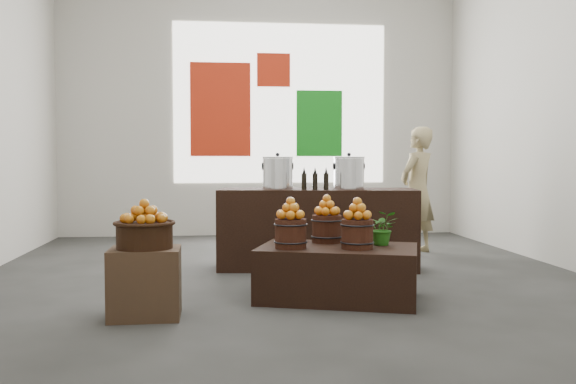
{
  "coord_description": "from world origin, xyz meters",
  "views": [
    {
      "loc": [
        -0.65,
        -6.24,
        1.17
      ],
      "look_at": [
        -0.0,
        -0.4,
        0.86
      ],
      "focal_mm": 40.0,
      "sensor_mm": 36.0,
      "label": 1
    }
  ],
  "objects": [
    {
      "name": "herb_garnish_left",
      "position": [
        -0.07,
        -0.74,
        0.56
      ],
      "size": [
        0.15,
        0.14,
        0.24
      ],
      "primitive_type": "imported",
      "rotation": [
        0.0,
        0.0,
        -0.22
      ],
      "color": "#1E5D13",
      "rests_on": "display_table"
    },
    {
      "name": "back_opening",
      "position": [
        0.3,
        3.48,
        2.0
      ],
      "size": [
        3.2,
        0.02,
        2.4
      ],
      "primitive_type": "cube",
      "color": "white",
      "rests_on": "back_wall"
    },
    {
      "name": "stock_pot_left",
      "position": [
        -0.02,
        0.5,
        1.0
      ],
      "size": [
        0.32,
        0.32,
        0.32
      ],
      "primitive_type": "cylinder",
      "color": "silver",
      "rests_on": "counter"
    },
    {
      "name": "apple_bucket_front_right",
      "position": [
        0.46,
        -1.22,
        0.56
      ],
      "size": [
        0.26,
        0.26,
        0.24
      ],
      "primitive_type": "cylinder",
      "color": "#3D1A10",
      "rests_on": "display_table"
    },
    {
      "name": "display_table",
      "position": [
        0.34,
        -1.08,
        0.22
      ],
      "size": [
        1.45,
        1.14,
        0.44
      ],
      "primitive_type": "cube",
      "rotation": [
        0.0,
        0.0,
        -0.31
      ],
      "color": "black",
      "rests_on": "ground"
    },
    {
      "name": "apples_in_bucket_front_right",
      "position": [
        0.46,
        -1.22,
        0.76
      ],
      "size": [
        0.19,
        0.19,
        0.17
      ],
      "primitive_type": null,
      "color": "#AD2305",
      "rests_on": "apple_bucket_front_right"
    },
    {
      "name": "herb_garnish_right",
      "position": [
        0.72,
        -1.04,
        0.59
      ],
      "size": [
        0.32,
        0.3,
        0.29
      ],
      "primitive_type": "imported",
      "rotation": [
        0.0,
        0.0,
        -0.33
      ],
      "color": "#1E5D13",
      "rests_on": "display_table"
    },
    {
      "name": "stock_pot_center",
      "position": [
        0.73,
        0.39,
        1.0
      ],
      "size": [
        0.32,
        0.32,
        0.32
      ],
      "primitive_type": "cylinder",
      "color": "silver",
      "rests_on": "counter"
    },
    {
      "name": "apple_bucket_front_left",
      "position": [
        -0.06,
        -1.13,
        0.56
      ],
      "size": [
        0.26,
        0.26,
        0.24
      ],
      "primitive_type": "cylinder",
      "color": "#3D1A10",
      "rests_on": "display_table"
    },
    {
      "name": "oil_cruets",
      "position": [
        0.37,
        0.23,
        0.96
      ],
      "size": [
        0.23,
        0.09,
        0.23
      ],
      "primitive_type": null,
      "rotation": [
        0.0,
        0.0,
        -0.14
      ],
      "color": "black",
      "rests_on": "counter"
    },
    {
      "name": "deco_red_upper",
      "position": [
        0.2,
        3.47,
        2.5
      ],
      "size": [
        0.5,
        0.04,
        0.5
      ],
      "primitive_type": "cube",
      "color": "#B9250E",
      "rests_on": "back_wall"
    },
    {
      "name": "shopper",
      "position": [
        1.79,
        1.39,
        0.78
      ],
      "size": [
        0.67,
        0.65,
        1.55
      ],
      "primitive_type": "imported",
      "rotation": [
        0.0,
        0.0,
        3.86
      ],
      "color": "tan",
      "rests_on": "ground"
    },
    {
      "name": "apples_in_bucket_front_left",
      "position": [
        -0.06,
        -1.13,
        0.76
      ],
      "size": [
        0.19,
        0.19,
        0.17
      ],
      "primitive_type": null,
      "color": "#AD2305",
      "rests_on": "apple_bucket_front_left"
    },
    {
      "name": "ground",
      "position": [
        0.0,
        0.0,
        0.0
      ],
      "size": [
        7.0,
        7.0,
        0.0
      ],
      "primitive_type": "plane",
      "color": "#393A37",
      "rests_on": "ground"
    },
    {
      "name": "back_wall",
      "position": [
        0.0,
        3.5,
        2.0
      ],
      "size": [
        6.0,
        0.04,
        4.0
      ],
      "primitive_type": "cube",
      "color": "beige",
      "rests_on": "ground"
    },
    {
      "name": "deco_red_left",
      "position": [
        -0.6,
        3.47,
        1.9
      ],
      "size": [
        0.9,
        0.04,
        1.4
      ],
      "primitive_type": "cube",
      "color": "#B9250E",
      "rests_on": "back_wall"
    },
    {
      "name": "deco_green_right",
      "position": [
        0.9,
        3.47,
        1.7
      ],
      "size": [
        0.7,
        0.04,
        1.0
      ],
      "primitive_type": "cube",
      "color": "#137B17",
      "rests_on": "back_wall"
    },
    {
      "name": "crate",
      "position": [
        -1.18,
        -1.51,
        0.26
      ],
      "size": [
        0.52,
        0.42,
        0.51
      ],
      "primitive_type": "cube",
      "rotation": [
        0.0,
        0.0,
        0.01
      ],
      "color": "#513526",
      "rests_on": "ground"
    },
    {
      "name": "counter",
      "position": [
        0.4,
        0.44,
        0.42
      ],
      "size": [
        2.14,
        0.95,
        0.85
      ],
      "primitive_type": "cube",
      "rotation": [
        0.0,
        0.0,
        -0.14
      ],
      "color": "black",
      "rests_on": "ground"
    },
    {
      "name": "apples_in_bucket_rear",
      "position": [
        0.29,
        -0.81,
        0.76
      ],
      "size": [
        0.19,
        0.19,
        0.17
      ],
      "primitive_type": null,
      "color": "#AD2305",
      "rests_on": "apple_bucket_rear"
    },
    {
      "name": "wicker_basket",
      "position": [
        -1.18,
        -1.51,
        0.6
      ],
      "size": [
        0.41,
        0.41,
        0.19
      ],
      "primitive_type": "cylinder",
      "color": "black",
      "rests_on": "crate"
    },
    {
      "name": "apple_bucket_rear",
      "position": [
        0.29,
        -0.81,
        0.56
      ],
      "size": [
        0.26,
        0.26,
        0.24
      ],
      "primitive_type": "cylinder",
      "color": "#3D1A10",
      "rests_on": "display_table"
    },
    {
      "name": "apples_in_basket",
      "position": [
        -1.18,
        -1.51,
        0.78
      ],
      "size": [
        0.32,
        0.32,
        0.17
      ],
      "primitive_type": null,
      "color": "#AD2305",
      "rests_on": "wicker_basket"
    }
  ]
}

